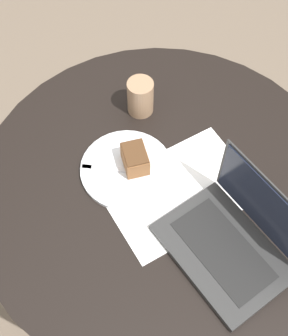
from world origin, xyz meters
TOP-DOWN VIEW (x-y plane):
  - ground_plane at (0.00, 0.00)m, footprint 12.00×12.00m
  - dining_table at (0.00, 0.00)m, footprint 1.02×1.02m
  - paper_document at (-0.00, -0.06)m, footprint 0.47×0.41m
  - plate at (-0.02, 0.10)m, footprint 0.26×0.26m
  - cake_slice at (0.00, 0.09)m, footprint 0.10×0.10m
  - fork at (-0.05, 0.15)m, footprint 0.09×0.16m
  - coffee_glass at (0.18, 0.18)m, footprint 0.08×0.08m
  - laptop at (-0.07, -0.24)m, footprint 0.33×0.38m

SIDE VIEW (x-z plane):
  - ground_plane at x=0.00m, z-range 0.00..0.00m
  - dining_table at x=0.00m, z-range 0.17..0.93m
  - paper_document at x=0.00m, z-range 0.75..0.76m
  - plate at x=-0.02m, z-range 0.75..0.77m
  - fork at x=-0.05m, z-range 0.77..0.77m
  - laptop at x=-0.07m, z-range 0.68..0.89m
  - cake_slice at x=0.00m, z-range 0.76..0.83m
  - coffee_glass at x=0.18m, z-range 0.75..0.87m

